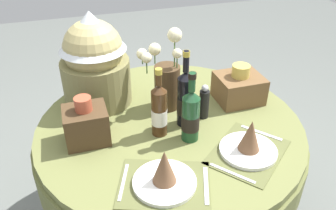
{
  "coord_description": "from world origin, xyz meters",
  "views": [
    {
      "loc": [
        -0.41,
        -1.27,
        1.68
      ],
      "look_at": [
        0.0,
        0.03,
        0.81
      ],
      "focal_mm": 37.15,
      "sensor_mm": 36.0,
      "label": 1
    }
  ],
  "objects_px": {
    "dining_table": "(170,146)",
    "place_setting_right": "(249,144)",
    "wine_bottle_left": "(185,98)",
    "flower_vase": "(166,79)",
    "wine_bottle_centre": "(159,110)",
    "gift_tub_back_left": "(94,57)",
    "place_setting_left": "(164,175)",
    "woven_basket_side_right": "(239,87)",
    "wine_bottle_right": "(191,115)",
    "pepper_mill": "(204,102)",
    "woven_basket_side_left": "(86,124)"
  },
  "relations": [
    {
      "from": "place_setting_right",
      "to": "flower_vase",
      "type": "xyz_separation_m",
      "value": [
        -0.22,
        0.45,
        0.11
      ]
    },
    {
      "from": "flower_vase",
      "to": "place_setting_right",
      "type": "bearing_deg",
      "value": -63.68
    },
    {
      "from": "woven_basket_side_left",
      "to": "woven_basket_side_right",
      "type": "height_order",
      "value": "woven_basket_side_left"
    },
    {
      "from": "woven_basket_side_left",
      "to": "gift_tub_back_left",
      "type": "bearing_deg",
      "value": 73.94
    },
    {
      "from": "gift_tub_back_left",
      "to": "flower_vase",
      "type": "bearing_deg",
      "value": -25.91
    },
    {
      "from": "dining_table",
      "to": "wine_bottle_left",
      "type": "bearing_deg",
      "value": -21.36
    },
    {
      "from": "dining_table",
      "to": "wine_bottle_centre",
      "type": "bearing_deg",
      "value": -137.68
    },
    {
      "from": "place_setting_left",
      "to": "wine_bottle_left",
      "type": "bearing_deg",
      "value": 59.95
    },
    {
      "from": "gift_tub_back_left",
      "to": "woven_basket_side_left",
      "type": "height_order",
      "value": "gift_tub_back_left"
    },
    {
      "from": "woven_basket_side_right",
      "to": "gift_tub_back_left",
      "type": "bearing_deg",
      "value": 163.46
    },
    {
      "from": "place_setting_right",
      "to": "wine_bottle_left",
      "type": "height_order",
      "value": "wine_bottle_left"
    },
    {
      "from": "wine_bottle_left",
      "to": "woven_basket_side_left",
      "type": "relative_size",
      "value": 1.7
    },
    {
      "from": "wine_bottle_right",
      "to": "gift_tub_back_left",
      "type": "height_order",
      "value": "gift_tub_back_left"
    },
    {
      "from": "wine_bottle_left",
      "to": "woven_basket_side_left",
      "type": "height_order",
      "value": "wine_bottle_left"
    },
    {
      "from": "wine_bottle_left",
      "to": "wine_bottle_centre",
      "type": "distance_m",
      "value": 0.14
    },
    {
      "from": "pepper_mill",
      "to": "woven_basket_side_right",
      "type": "bearing_deg",
      "value": 21.87
    },
    {
      "from": "place_setting_right",
      "to": "woven_basket_side_right",
      "type": "height_order",
      "value": "woven_basket_side_right"
    },
    {
      "from": "wine_bottle_right",
      "to": "place_setting_right",
      "type": "bearing_deg",
      "value": -39.6
    },
    {
      "from": "wine_bottle_left",
      "to": "woven_basket_side_right",
      "type": "relative_size",
      "value": 1.64
    },
    {
      "from": "wine_bottle_centre",
      "to": "woven_basket_side_left",
      "type": "bearing_deg",
      "value": 171.4
    },
    {
      "from": "place_setting_left",
      "to": "gift_tub_back_left",
      "type": "bearing_deg",
      "value": 102.64
    },
    {
      "from": "gift_tub_back_left",
      "to": "pepper_mill",
      "type": "bearing_deg",
      "value": -32.91
    },
    {
      "from": "wine_bottle_centre",
      "to": "wine_bottle_right",
      "type": "bearing_deg",
      "value": -32.55
    },
    {
      "from": "flower_vase",
      "to": "woven_basket_side_right",
      "type": "xyz_separation_m",
      "value": [
        0.37,
        -0.05,
        -0.08
      ]
    },
    {
      "from": "place_setting_right",
      "to": "flower_vase",
      "type": "relative_size",
      "value": 1.04
    },
    {
      "from": "flower_vase",
      "to": "woven_basket_side_left",
      "type": "distance_m",
      "value": 0.44
    },
    {
      "from": "place_setting_left",
      "to": "pepper_mill",
      "type": "xyz_separation_m",
      "value": [
        0.31,
        0.38,
        0.03
      ]
    },
    {
      "from": "flower_vase",
      "to": "pepper_mill",
      "type": "bearing_deg",
      "value": -45.08
    },
    {
      "from": "place_setting_left",
      "to": "woven_basket_side_right",
      "type": "bearing_deg",
      "value": 41.02
    },
    {
      "from": "wine_bottle_centre",
      "to": "wine_bottle_right",
      "type": "relative_size",
      "value": 1.0
    },
    {
      "from": "wine_bottle_left",
      "to": "dining_table",
      "type": "bearing_deg",
      "value": 158.64
    },
    {
      "from": "flower_vase",
      "to": "wine_bottle_left",
      "type": "bearing_deg",
      "value": -77.64
    },
    {
      "from": "wine_bottle_centre",
      "to": "woven_basket_side_left",
      "type": "distance_m",
      "value": 0.32
    },
    {
      "from": "dining_table",
      "to": "place_setting_left",
      "type": "xyz_separation_m",
      "value": [
        -0.14,
        -0.37,
        0.19
      ]
    },
    {
      "from": "dining_table",
      "to": "place_setting_left",
      "type": "bearing_deg",
      "value": -110.45
    },
    {
      "from": "gift_tub_back_left",
      "to": "woven_basket_side_left",
      "type": "xyz_separation_m",
      "value": [
        -0.09,
        -0.31,
        -0.16
      ]
    },
    {
      "from": "wine_bottle_right",
      "to": "woven_basket_side_left",
      "type": "distance_m",
      "value": 0.45
    },
    {
      "from": "place_setting_right",
      "to": "flower_vase",
      "type": "height_order",
      "value": "flower_vase"
    },
    {
      "from": "flower_vase",
      "to": "wine_bottle_right",
      "type": "relative_size",
      "value": 1.28
    },
    {
      "from": "wine_bottle_centre",
      "to": "gift_tub_back_left",
      "type": "bearing_deg",
      "value": 121.44
    },
    {
      "from": "place_setting_left",
      "to": "wine_bottle_centre",
      "type": "height_order",
      "value": "wine_bottle_centre"
    },
    {
      "from": "wine_bottle_left",
      "to": "pepper_mill",
      "type": "bearing_deg",
      "value": 14.0
    },
    {
      "from": "pepper_mill",
      "to": "woven_basket_side_left",
      "type": "height_order",
      "value": "woven_basket_side_left"
    },
    {
      "from": "wine_bottle_right",
      "to": "woven_basket_side_right",
      "type": "distance_m",
      "value": 0.42
    },
    {
      "from": "place_setting_left",
      "to": "wine_bottle_right",
      "type": "height_order",
      "value": "wine_bottle_right"
    },
    {
      "from": "dining_table",
      "to": "flower_vase",
      "type": "height_order",
      "value": "flower_vase"
    },
    {
      "from": "place_setting_left",
      "to": "wine_bottle_left",
      "type": "height_order",
      "value": "wine_bottle_left"
    },
    {
      "from": "dining_table",
      "to": "place_setting_right",
      "type": "distance_m",
      "value": 0.43
    },
    {
      "from": "wine_bottle_right",
      "to": "dining_table",
      "type": "bearing_deg",
      "value": 109.3
    },
    {
      "from": "wine_bottle_centre",
      "to": "woven_basket_side_left",
      "type": "xyz_separation_m",
      "value": [
        -0.31,
        0.05,
        -0.04
      ]
    }
  ]
}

